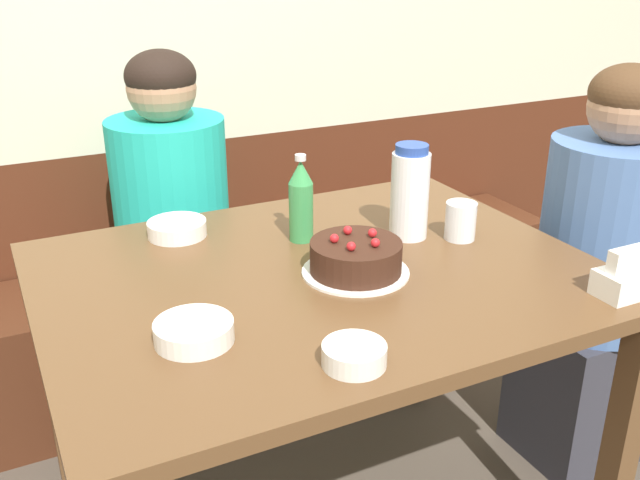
{
  "coord_description": "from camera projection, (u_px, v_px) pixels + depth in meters",
  "views": [
    {
      "loc": [
        -0.64,
        -1.29,
        1.46
      ],
      "look_at": [
        0.03,
        0.05,
        0.83
      ],
      "focal_mm": 40.0,
      "sensor_mm": 36.0,
      "label": 1
    }
  ],
  "objects": [
    {
      "name": "back_wall",
      "position": [
        173.0,
        11.0,
        2.27
      ],
      "size": [
        4.8,
        0.04,
        2.5
      ],
      "color": "#4C2314",
      "rests_on": "ground_plane"
    },
    {
      "name": "bench_seat",
      "position": [
        214.0,
        324.0,
        2.49
      ],
      "size": [
        2.64,
        0.38,
        0.44
      ],
      "color": "#472314",
      "rests_on": "ground_plane"
    },
    {
      "name": "dining_table",
      "position": [
        320.0,
        310.0,
        1.62
      ],
      "size": [
        1.21,
        0.94,
        0.78
      ],
      "color": "brown",
      "rests_on": "ground_plane"
    },
    {
      "name": "birthday_cake",
      "position": [
        356.0,
        258.0,
        1.56
      ],
      "size": [
        0.24,
        0.24,
        0.09
      ],
      "color": "white",
      "rests_on": "dining_table"
    },
    {
      "name": "water_pitcher",
      "position": [
        410.0,
        193.0,
        1.73
      ],
      "size": [
        0.09,
        0.09,
        0.23
      ],
      "color": "white",
      "rests_on": "dining_table"
    },
    {
      "name": "soju_bottle",
      "position": [
        301.0,
        200.0,
        1.71
      ],
      "size": [
        0.06,
        0.06,
        0.22
      ],
      "color": "#388E4C",
      "rests_on": "dining_table"
    },
    {
      "name": "napkin_holder",
      "position": [
        624.0,
        278.0,
        1.46
      ],
      "size": [
        0.11,
        0.08,
        0.11
      ],
      "color": "white",
      "rests_on": "dining_table"
    },
    {
      "name": "bowl_soup_white",
      "position": [
        354.0,
        355.0,
        1.23
      ],
      "size": [
        0.11,
        0.11,
        0.04
      ],
      "color": "white",
      "rests_on": "dining_table"
    },
    {
      "name": "bowl_rice_small",
      "position": [
        194.0,
        332.0,
        1.3
      ],
      "size": [
        0.15,
        0.15,
        0.04
      ],
      "color": "white",
      "rests_on": "dining_table"
    },
    {
      "name": "bowl_side_dish",
      "position": [
        177.0,
        229.0,
        1.76
      ],
      "size": [
        0.15,
        0.15,
        0.04
      ],
      "color": "white",
      "rests_on": "dining_table"
    },
    {
      "name": "glass_water_tall",
      "position": [
        461.0,
        221.0,
        1.74
      ],
      "size": [
        0.08,
        0.08,
        0.09
      ],
      "color": "silver",
      "rests_on": "dining_table"
    },
    {
      "name": "person_teal_shirt",
      "position": [
        598.0,
        280.0,
        2.0
      ],
      "size": [
        0.35,
        0.35,
        1.18
      ],
      "rotation": [
        0.0,
        0.0,
        3.14
      ],
      "color": "#33333D",
      "rests_on": "ground_plane"
    },
    {
      "name": "person_pale_blue_shirt",
      "position": [
        175.0,
        249.0,
        2.21
      ],
      "size": [
        0.34,
        0.34,
        1.18
      ],
      "rotation": [
        0.0,
        0.0,
        -1.57
      ],
      "color": "#33333D",
      "rests_on": "ground_plane"
    }
  ]
}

